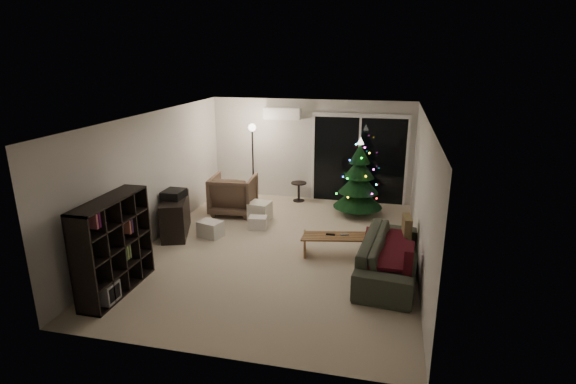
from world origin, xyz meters
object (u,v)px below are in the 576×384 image
Objects in this scene: media_cabinet at (176,216)px; coffee_table at (338,246)px; sofa at (391,256)px; armchair at (233,194)px; christmas_tree at (359,177)px; bookshelf at (103,245)px.

media_cabinet is 3.40m from coffee_table.
media_cabinet is 4.39m from sofa.
media_cabinet is at bearing 162.66° from coffee_table.
armchair is 0.44× the size of sofa.
christmas_tree reaches higher than coffee_table.
media_cabinet reaches higher than sofa.
media_cabinet reaches higher than coffee_table.
coffee_table is (3.37, 1.99, -0.55)m from bookshelf.
armchair is (0.73, 3.81, -0.30)m from bookshelf.
media_cabinet is 0.94× the size of coffee_table.
media_cabinet is 4.07m from christmas_tree.
bookshelf is 3.89m from armchair.
sofa is at bearing -31.08° from media_cabinet.
bookshelf is 0.66× the size of sofa.
bookshelf is at bearing 115.28° from sofa.
armchair is 2.88m from christmas_tree.
bookshelf is 1.51× the size of armchair.
christmas_tree is (-0.77, 2.83, 0.57)m from sofa.
christmas_tree reaches higher than armchair.
christmas_tree reaches higher than media_cabinet.
media_cabinet is at bearing -150.89° from christmas_tree.
armchair is 0.55× the size of christmas_tree.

